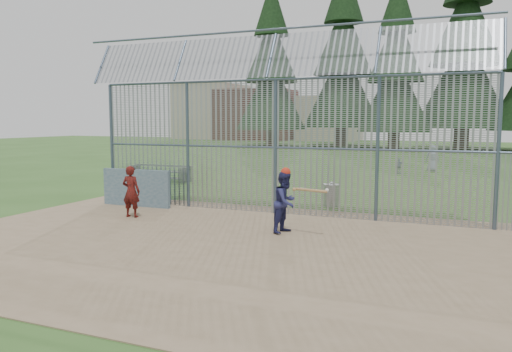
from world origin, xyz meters
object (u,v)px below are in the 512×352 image
at_px(dugout_wall, 136,188).
at_px(batter, 285,202).
at_px(bleacher, 160,172).
at_px(trash_can, 331,195).
at_px(onlooker, 131,192).

xyz_separation_m(dugout_wall, batter, (5.75, -1.76, 0.17)).
distance_m(dugout_wall, bleacher, 6.88).
distance_m(batter, trash_can, 4.25).
bearing_deg(bleacher, trash_can, -22.02).
distance_m(trash_can, bleacher, 9.72).
height_order(dugout_wall, batter, batter).
bearing_deg(onlooker, trash_can, -145.10).
distance_m(dugout_wall, onlooker, 1.89).
xyz_separation_m(batter, bleacher, (-8.89, 7.88, -0.38)).
bearing_deg(bleacher, onlooker, -61.81).
bearing_deg(onlooker, dugout_wall, -63.08).
bearing_deg(onlooker, bleacher, -66.73).
relative_size(dugout_wall, trash_can, 3.05).
bearing_deg(bleacher, batter, -41.53).
xyz_separation_m(dugout_wall, trash_can, (5.87, 2.47, -0.24)).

